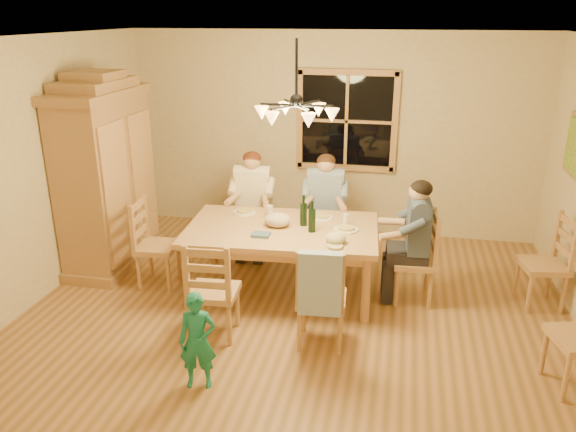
% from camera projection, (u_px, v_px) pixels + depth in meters
% --- Properties ---
extents(floor, '(5.50, 5.50, 0.00)m').
position_uv_depth(floor, '(295.00, 315.00, 5.71)').
color(floor, brown).
rests_on(floor, ground).
extents(ceiling, '(5.50, 5.00, 0.02)m').
position_uv_depth(ceiling, '(297.00, 38.00, 4.79)').
color(ceiling, white).
rests_on(ceiling, wall_back).
extents(wall_back, '(5.50, 0.02, 2.70)m').
position_uv_depth(wall_back, '(331.00, 135.00, 7.55)').
color(wall_back, '#C8BB8D').
rests_on(wall_back, floor).
extents(wall_left, '(0.02, 5.00, 2.70)m').
position_uv_depth(wall_left, '(34.00, 173.00, 5.78)').
color(wall_left, '#C8BB8D').
rests_on(wall_left, floor).
extents(window, '(1.30, 0.06, 1.30)m').
position_uv_depth(window, '(347.00, 121.00, 7.41)').
color(window, black).
rests_on(window, wall_back).
extents(chandelier, '(0.77, 0.68, 0.71)m').
position_uv_depth(chandelier, '(296.00, 111.00, 5.00)').
color(chandelier, black).
rests_on(chandelier, ceiling).
extents(armoire, '(0.66, 1.40, 2.30)m').
position_uv_depth(armoire, '(107.00, 180.00, 6.57)').
color(armoire, '#91633E').
rests_on(armoire, floor).
extents(dining_table, '(2.10, 1.37, 0.76)m').
position_uv_depth(dining_table, '(282.00, 236.00, 5.98)').
color(dining_table, tan).
rests_on(dining_table, floor).
extents(chair_far_left, '(0.47, 0.45, 0.99)m').
position_uv_depth(chair_far_left, '(253.00, 232.00, 7.05)').
color(chair_far_left, '#AF824D').
rests_on(chair_far_left, floor).
extents(chair_far_right, '(0.47, 0.45, 0.99)m').
position_uv_depth(chair_far_right, '(324.00, 236.00, 6.94)').
color(chair_far_right, '#AF824D').
rests_on(chair_far_right, floor).
extents(chair_near_left, '(0.47, 0.45, 0.99)m').
position_uv_depth(chair_near_left, '(215.00, 306.00, 5.28)').
color(chair_near_left, '#AF824D').
rests_on(chair_near_left, floor).
extents(chair_near_right, '(0.47, 0.45, 0.99)m').
position_uv_depth(chair_near_right, '(321.00, 313.00, 5.16)').
color(chair_near_right, '#AF824D').
rests_on(chair_near_right, floor).
extents(chair_end_left, '(0.45, 0.47, 0.99)m').
position_uv_depth(chair_end_left, '(159.00, 259.00, 6.28)').
color(chair_end_left, '#AF824D').
rests_on(chair_end_left, floor).
extents(chair_end_right, '(0.45, 0.47, 0.99)m').
position_uv_depth(chair_end_right, '(413.00, 274.00, 5.93)').
color(chair_end_right, '#AF824D').
rests_on(chair_end_right, floor).
extents(adult_woman, '(0.41, 0.45, 0.87)m').
position_uv_depth(adult_woman, '(252.00, 191.00, 6.87)').
color(adult_woman, beige).
rests_on(adult_woman, floor).
extents(adult_plaid_man, '(0.41, 0.45, 0.87)m').
position_uv_depth(adult_plaid_man, '(325.00, 194.00, 6.75)').
color(adult_plaid_man, navy).
rests_on(adult_plaid_man, floor).
extents(adult_slate_man, '(0.45, 0.41, 0.87)m').
position_uv_depth(adult_slate_man, '(417.00, 227.00, 5.74)').
color(adult_slate_man, '#3F4B65').
rests_on(adult_slate_man, floor).
extents(towel, '(0.39, 0.13, 0.58)m').
position_uv_depth(towel, '(320.00, 284.00, 4.84)').
color(towel, '#97AACC').
rests_on(towel, chair_near_right).
extents(wine_bottle_a, '(0.08, 0.08, 0.33)m').
position_uv_depth(wine_bottle_a, '(304.00, 211.00, 5.95)').
color(wine_bottle_a, black).
rests_on(wine_bottle_a, dining_table).
extents(wine_bottle_b, '(0.08, 0.08, 0.33)m').
position_uv_depth(wine_bottle_b, '(312.00, 217.00, 5.77)').
color(wine_bottle_b, black).
rests_on(wine_bottle_b, dining_table).
extents(plate_woman, '(0.26, 0.26, 0.02)m').
position_uv_depth(plate_woman, '(245.00, 212.00, 6.37)').
color(plate_woman, white).
rests_on(plate_woman, dining_table).
extents(plate_plaid, '(0.26, 0.26, 0.02)m').
position_uv_depth(plate_plaid, '(321.00, 217.00, 6.20)').
color(plate_plaid, white).
rests_on(plate_plaid, dining_table).
extents(plate_slate, '(0.26, 0.26, 0.02)m').
position_uv_depth(plate_slate, '(346.00, 229.00, 5.86)').
color(plate_slate, white).
rests_on(plate_slate, dining_table).
extents(wine_glass_a, '(0.06, 0.06, 0.14)m').
position_uv_depth(wine_glass_a, '(270.00, 212.00, 6.20)').
color(wine_glass_a, silver).
rests_on(wine_glass_a, dining_table).
extents(wine_glass_b, '(0.06, 0.06, 0.14)m').
position_uv_depth(wine_glass_b, '(346.00, 220.00, 5.94)').
color(wine_glass_b, silver).
rests_on(wine_glass_b, dining_table).
extents(cap, '(0.20, 0.20, 0.11)m').
position_uv_depth(cap, '(336.00, 238.00, 5.52)').
color(cap, tan).
rests_on(cap, dining_table).
extents(napkin, '(0.19, 0.15, 0.03)m').
position_uv_depth(napkin, '(261.00, 235.00, 5.71)').
color(napkin, '#445A7C').
rests_on(napkin, dining_table).
extents(cloth_bundle, '(0.28, 0.22, 0.15)m').
position_uv_depth(cloth_bundle, '(277.00, 220.00, 5.94)').
color(cloth_bundle, tan).
rests_on(cloth_bundle, dining_table).
extents(child, '(0.34, 0.26, 0.84)m').
position_uv_depth(child, '(198.00, 341.00, 4.51)').
color(child, '#1B7B6A').
rests_on(child, floor).
extents(chair_spare_back, '(0.49, 0.51, 0.99)m').
position_uv_depth(chair_spare_back, '(540.00, 279.00, 5.82)').
color(chair_spare_back, '#AF824D').
rests_on(chair_spare_back, floor).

